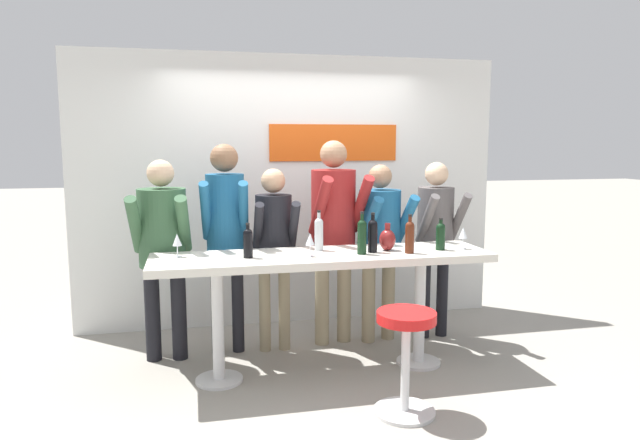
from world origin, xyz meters
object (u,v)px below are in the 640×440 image
(tasting_table, at_px, (323,270))
(wine_bottle_2, at_px, (362,235))
(decorative_vase, at_px, (387,239))
(person_far_left, at_px, (163,239))
(bar_stool, at_px, (406,346))
(person_right, at_px, (436,230))
(wine_bottle_0, at_px, (373,234))
(wine_bottle_5, at_px, (248,242))
(person_center, at_px, (334,220))
(wine_bottle_3, at_px, (441,235))
(wine_glass_2, at_px, (177,241))
(person_center_left, at_px, (274,238))
(wine_bottle_1, at_px, (410,235))
(wine_glass_1, at_px, (463,234))
(wine_bottle_4, at_px, (319,232))
(wine_glass_0, at_px, (310,240))
(person_left, at_px, (226,223))
(person_center_right, at_px, (380,234))

(tasting_table, relative_size, wine_bottle_2, 7.96)
(decorative_vase, bearing_deg, person_far_left, 163.44)
(bar_stool, distance_m, person_right, 1.70)
(person_far_left, relative_size, person_right, 1.03)
(wine_bottle_0, height_order, wine_bottle_5, wine_bottle_0)
(bar_stool, distance_m, person_center, 1.58)
(wine_bottle_2, bearing_deg, wine_bottle_3, 2.47)
(wine_bottle_3, bearing_deg, person_right, 69.08)
(bar_stool, distance_m, wine_glass_2, 1.84)
(person_center_left, relative_size, wine_bottle_1, 5.24)
(person_right, distance_m, wine_glass_1, 0.65)
(wine_bottle_0, bearing_deg, wine_glass_2, 174.50)
(wine_glass_2, bearing_deg, wine_bottle_4, 1.37)
(tasting_table, xyz_separation_m, person_right, (1.20, 0.59, 0.19))
(wine_bottle_1, bearing_deg, wine_glass_0, 177.01)
(bar_stool, relative_size, person_right, 0.43)
(bar_stool, bearing_deg, wine_bottle_0, 89.38)
(wine_bottle_3, relative_size, wine_glass_0, 1.45)
(person_center_left, bearing_deg, wine_bottle_0, -39.89)
(wine_glass_2, bearing_deg, wine_bottle_2, -7.94)
(person_left, height_order, wine_glass_0, person_left)
(wine_bottle_1, relative_size, wine_glass_0, 1.72)
(wine_glass_1, bearing_deg, wine_bottle_5, 179.05)
(person_right, bearing_deg, person_center_right, 175.57)
(person_left, xyz_separation_m, wine_glass_1, (1.85, -0.66, -0.05))
(wine_bottle_0, height_order, wine_bottle_1, wine_bottle_0)
(wine_bottle_3, xyz_separation_m, wine_bottle_5, (-1.53, 0.02, 0.00))
(person_center_left, distance_m, wine_bottle_4, 0.53)
(wine_bottle_3, distance_m, wine_glass_1, 0.19)
(wine_glass_2, bearing_deg, person_far_left, 106.34)
(person_center, bearing_deg, wine_glass_2, -167.19)
(wine_glass_2, bearing_deg, person_left, 51.87)
(person_center_left, distance_m, wine_bottle_1, 1.19)
(wine_glass_0, bearing_deg, person_left, 130.36)
(person_far_left, distance_m, wine_bottle_4, 1.29)
(person_far_left, xyz_separation_m, wine_bottle_0, (1.61, -0.57, 0.07))
(person_right, relative_size, wine_bottle_2, 4.96)
(person_right, xyz_separation_m, wine_bottle_1, (-0.54, -0.71, 0.08))
(person_center_right, xyz_separation_m, wine_glass_0, (-0.79, -0.69, 0.09))
(bar_stool, xyz_separation_m, decorative_vase, (0.15, 0.82, 0.58))
(person_center_left, height_order, wine_bottle_2, person_center_left)
(person_center_left, relative_size, wine_glass_0, 9.00)
(wine_bottle_3, xyz_separation_m, wine_bottle_4, (-0.95, 0.19, 0.02))
(wine_bottle_1, relative_size, wine_glass_1, 1.72)
(tasting_table, bearing_deg, person_far_left, 156.06)
(wine_bottle_2, height_order, wine_bottle_4, wine_bottle_2)
(wine_bottle_0, bearing_deg, bar_stool, -90.62)
(wine_bottle_4, relative_size, wine_glass_1, 1.82)
(bar_stool, bearing_deg, person_far_left, 140.14)
(person_left, bearing_deg, decorative_vase, -20.41)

